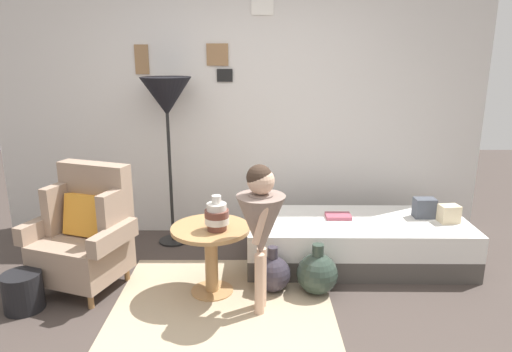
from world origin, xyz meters
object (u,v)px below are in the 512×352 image
(armchair, at_px, (87,233))
(demijohn_near, at_px, (274,273))
(floor_lamp, at_px, (168,101))
(book_on_daybed, at_px, (339,216))
(magazine_basket, at_px, (24,291))
(side_table, at_px, (212,245))
(vase_striped, at_px, (218,216))
(person_child, at_px, (262,221))
(daybed, at_px, (357,242))
(demijohn_far, at_px, (318,273))

(armchair, relative_size, demijohn_near, 2.65)
(armchair, xyz_separation_m, floor_lamp, (0.52, 0.86, 0.94))
(floor_lamp, xyz_separation_m, book_on_daybed, (1.54, -0.40, -0.97))
(floor_lamp, relative_size, book_on_daybed, 7.26)
(floor_lamp, distance_m, magazine_basket, 1.96)
(side_table, xyz_separation_m, book_on_daybed, (1.07, 0.59, 0.02))
(vase_striped, xyz_separation_m, person_child, (0.32, -0.20, 0.04))
(armchair, relative_size, daybed, 0.51)
(side_table, distance_m, magazine_basket, 1.39)
(armchair, relative_size, book_on_daybed, 4.41)
(side_table, distance_m, demijohn_far, 0.85)
(vase_striped, height_order, demijohn_far, vase_striped)
(book_on_daybed, bearing_deg, demijohn_near, -136.77)
(floor_lamp, xyz_separation_m, demijohn_far, (1.29, -1.00, -1.22))
(vase_striped, xyz_separation_m, magazine_basket, (-1.40, -0.18, -0.51))
(vase_striped, relative_size, demijohn_far, 0.65)
(armchair, distance_m, demijohn_near, 1.50)
(person_child, height_order, demijohn_near, person_child)
(armchair, height_order, demijohn_far, armchair)
(magazine_basket, bearing_deg, person_child, -0.56)
(vase_striped, height_order, book_on_daybed, vase_striped)
(side_table, height_order, demijohn_near, side_table)
(daybed, height_order, demijohn_far, demijohn_far)
(side_table, xyz_separation_m, demijohn_far, (0.81, -0.01, -0.23))
(person_child, height_order, book_on_daybed, person_child)
(demijohn_far, bearing_deg, daybed, 52.31)
(daybed, xyz_separation_m, book_on_daybed, (-0.16, 0.06, 0.22))
(side_table, distance_m, book_on_daybed, 1.22)
(floor_lamp, xyz_separation_m, person_child, (0.85, -1.25, -0.69))
(demijohn_near, relative_size, demijohn_far, 0.91)
(daybed, relative_size, magazine_basket, 6.81)
(vase_striped, bearing_deg, demijohn_far, 3.88)
(armchair, relative_size, person_child, 0.89)
(demijohn_near, distance_m, demijohn_far, 0.34)
(floor_lamp, distance_m, demijohn_far, 2.03)
(side_table, xyz_separation_m, magazine_basket, (-1.34, -0.24, -0.25))
(side_table, distance_m, demijohn_near, 0.53)
(vase_striped, relative_size, floor_lamp, 0.17)
(person_child, bearing_deg, vase_striped, 147.79)
(person_child, relative_size, demijohn_far, 2.69)
(armchair, bearing_deg, book_on_daybed, 12.59)
(daybed, distance_m, floor_lamp, 2.12)
(vase_striped, height_order, demijohn_near, vase_striped)
(demijohn_near, bearing_deg, magazine_basket, -171.48)
(floor_lamp, bearing_deg, side_table, -64.49)
(demijohn_near, bearing_deg, person_child, -108.54)
(demijohn_near, bearing_deg, side_table, -176.41)
(side_table, bearing_deg, demijohn_near, 3.59)
(daybed, relative_size, book_on_daybed, 8.67)
(vase_striped, relative_size, demijohn_near, 0.72)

